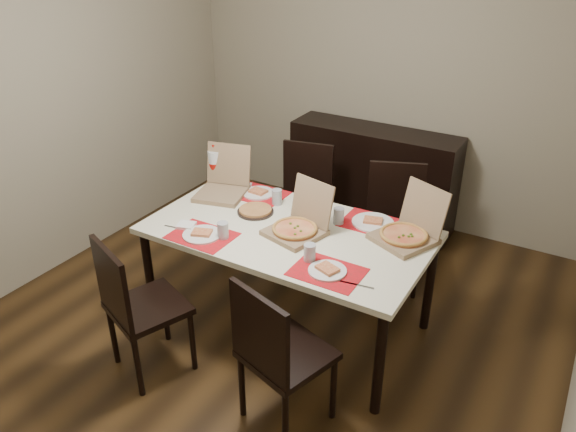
# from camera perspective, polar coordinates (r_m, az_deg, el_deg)

# --- Properties ---
(ground) EXTENTS (3.80, 4.00, 0.02)m
(ground) POSITION_cam_1_polar(r_m,az_deg,el_deg) (4.03, -1.95, -10.98)
(ground) COLOR #3F2913
(ground) RESTS_ON ground
(room_walls) EXTENTS (3.84, 4.02, 2.62)m
(room_walls) POSITION_cam_1_polar(r_m,az_deg,el_deg) (3.60, 1.40, 15.33)
(room_walls) COLOR gray
(room_walls) RESTS_ON ground
(sideboard) EXTENTS (1.50, 0.40, 0.90)m
(sideboard) POSITION_cam_1_polar(r_m,az_deg,el_deg) (5.16, 8.57, 3.96)
(sideboard) COLOR black
(sideboard) RESTS_ON ground
(dining_table) EXTENTS (1.80, 1.00, 0.75)m
(dining_table) POSITION_cam_1_polar(r_m,az_deg,el_deg) (3.64, -0.00, -2.32)
(dining_table) COLOR #EDE8C7
(dining_table) RESTS_ON ground
(chair_near_left) EXTENTS (0.54, 0.54, 0.93)m
(chair_near_left) POSITION_cam_1_polar(r_m,az_deg,el_deg) (3.46, -15.23, -8.60)
(chair_near_left) COLOR black
(chair_near_left) RESTS_ON ground
(chair_near_right) EXTENTS (0.52, 0.52, 0.93)m
(chair_near_right) POSITION_cam_1_polar(r_m,az_deg,el_deg) (3.02, -1.11, -13.65)
(chair_near_right) COLOR black
(chair_near_right) RESTS_ON ground
(chair_far_left) EXTENTS (0.50, 0.50, 0.93)m
(chair_far_left) POSITION_cam_1_polar(r_m,az_deg,el_deg) (4.61, 1.59, 2.08)
(chair_far_left) COLOR black
(chair_far_left) RESTS_ON ground
(chair_far_right) EXTENTS (0.55, 0.55, 0.93)m
(chair_far_right) POSITION_cam_1_polar(r_m,az_deg,el_deg) (4.31, 10.71, -0.39)
(chair_far_right) COLOR black
(chair_far_right) RESTS_ON ground
(setting_near_left) EXTENTS (0.49, 0.30, 0.11)m
(setting_near_left) POSITION_cam_1_polar(r_m,az_deg,el_deg) (3.57, -8.39, -1.68)
(setting_near_left) COLOR red
(setting_near_left) RESTS_ON dining_table
(setting_near_right) EXTENTS (0.49, 0.30, 0.11)m
(setting_near_right) POSITION_cam_1_polar(r_m,az_deg,el_deg) (3.21, 3.49, -5.03)
(setting_near_right) COLOR red
(setting_near_right) RESTS_ON dining_table
(setting_far_left) EXTENTS (0.50, 0.30, 0.11)m
(setting_far_left) POSITION_cam_1_polar(r_m,az_deg,el_deg) (4.05, -2.74, 2.32)
(setting_far_left) COLOR red
(setting_far_left) RESTS_ON dining_table
(setting_far_right) EXTENTS (0.49, 0.30, 0.11)m
(setting_far_right) POSITION_cam_1_polar(r_m,az_deg,el_deg) (3.70, 7.76, -0.49)
(setting_far_right) COLOR red
(setting_far_right) RESTS_ON dining_table
(napkin_loose) EXTENTS (0.15, 0.15, 0.02)m
(napkin_loose) POSITION_cam_1_polar(r_m,az_deg,el_deg) (3.62, -0.51, -1.10)
(napkin_loose) COLOR white
(napkin_loose) RESTS_ON dining_table
(pizza_box_center) EXTENTS (0.40, 0.42, 0.32)m
(pizza_box_center) POSITION_cam_1_polar(r_m,az_deg,el_deg) (3.54, 1.03, -1.00)
(pizza_box_center) COLOR #856A4D
(pizza_box_center) RESTS_ON dining_table
(pizza_box_right) EXTENTS (0.45, 0.47, 0.33)m
(pizza_box_right) POSITION_cam_1_polar(r_m,az_deg,el_deg) (3.55, 12.03, -1.61)
(pizza_box_right) COLOR #856A4D
(pizza_box_right) RESTS_ON dining_table
(pizza_box_left) EXTENTS (0.41, 0.44, 0.33)m
(pizza_box_left) POSITION_cam_1_polar(r_m,az_deg,el_deg) (4.09, -6.60, 3.01)
(pizza_box_left) COLOR #856A4D
(pizza_box_left) RESTS_ON dining_table
(faina_plate) EXTENTS (0.25, 0.25, 0.03)m
(faina_plate) POSITION_cam_1_polar(r_m,az_deg,el_deg) (3.82, -3.33, 0.54)
(faina_plate) COLOR black
(faina_plate) RESTS_ON dining_table
(dip_bowl) EXTENTS (0.14, 0.14, 0.03)m
(dip_bowl) POSITION_cam_1_polar(r_m,az_deg,el_deg) (3.69, 2.20, -0.48)
(dip_bowl) COLOR white
(dip_bowl) RESTS_ON dining_table
(soda_bottle) EXTENTS (0.10, 0.10, 0.31)m
(soda_bottle) POSITION_cam_1_polar(r_m,az_deg,el_deg) (4.24, -7.41, 4.96)
(soda_bottle) COLOR silver
(soda_bottle) RESTS_ON dining_table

